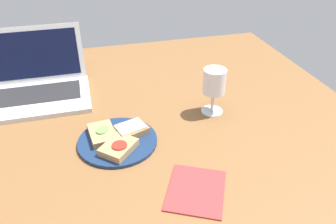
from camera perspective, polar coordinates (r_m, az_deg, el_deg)
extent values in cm
cube|color=brown|center=(97.16, -4.11, -4.12)|extent=(140.00, 140.00, 3.00)
cylinder|color=navy|center=(92.62, -8.76, -5.04)|extent=(22.03, 22.03, 1.02)
cube|color=#A88456|center=(93.62, -11.39, -3.74)|extent=(7.83, 10.89, 1.94)
cylinder|color=#6BB74C|center=(92.66, -11.51, -3.26)|extent=(2.88, 2.88, 0.47)
cylinder|color=#6BB74C|center=(93.95, -11.19, -2.71)|extent=(3.11, 3.11, 0.34)
cube|color=#A88456|center=(88.05, -8.60, -6.08)|extent=(11.55, 11.66, 2.00)
cylinder|color=red|center=(86.65, -8.45, -5.76)|extent=(3.96, 3.96, 0.46)
cube|color=#937047|center=(93.74, -6.51, -3.20)|extent=(10.76, 9.27, 1.88)
cube|color=#F4EAB7|center=(93.02, -6.56, -2.58)|extent=(8.99, 7.56, 0.61)
cylinder|color=white|center=(105.75, 7.64, 0.18)|extent=(6.85, 6.85, 0.40)
cylinder|color=white|center=(103.88, 7.78, 1.83)|extent=(0.96, 0.96, 6.73)
cylinder|color=white|center=(100.39, 8.08, 5.35)|extent=(7.00, 7.00, 7.65)
cylinder|color=white|center=(100.66, 8.06, 5.06)|extent=(6.44, 6.44, 6.50)
cube|color=silver|center=(118.51, -21.72, 2.12)|extent=(34.28, 24.07, 1.55)
cube|color=#232326|center=(120.00, -21.74, 2.98)|extent=(28.11, 13.24, 0.16)
cube|color=silver|center=(127.00, -22.27, 9.30)|extent=(33.59, 5.23, 19.24)
cube|color=black|center=(126.54, -22.29, 9.21)|extent=(30.16, 3.90, 16.04)
cube|color=#B23333|center=(78.60, 4.91, -13.40)|extent=(18.31, 19.24, 0.40)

